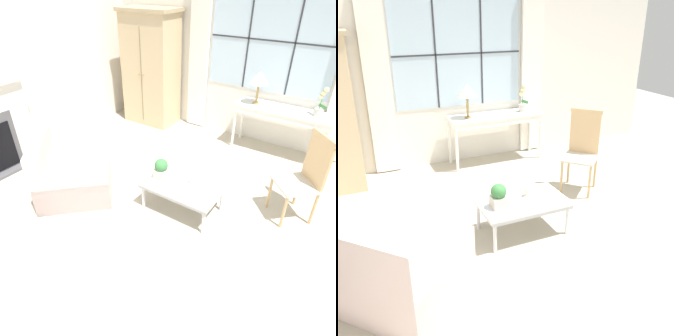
% 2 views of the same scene
% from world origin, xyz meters
% --- Properties ---
extents(ground_plane, '(14.00, 14.00, 0.00)m').
position_xyz_m(ground_plane, '(0.00, 0.00, 0.00)').
color(ground_plane, '#B2A893').
extents(wall_back_windowed, '(7.20, 0.14, 2.80)m').
position_xyz_m(wall_back_windowed, '(0.00, 3.02, 1.40)').
color(wall_back_windowed, silver).
rests_on(wall_back_windowed, ground_plane).
extents(console_table, '(1.53, 0.46, 0.79)m').
position_xyz_m(console_table, '(0.48, 2.71, 0.70)').
color(console_table, white).
rests_on(console_table, ground_plane).
extents(table_lamp, '(0.31, 0.31, 0.52)m').
position_xyz_m(table_lamp, '(0.01, 2.69, 1.20)').
color(table_lamp, '#9E7F47').
rests_on(table_lamp, console_table).
extents(potted_orchid, '(0.17, 0.13, 0.44)m').
position_xyz_m(potted_orchid, '(0.96, 2.71, 0.95)').
color(potted_orchid, '#BCB7AD').
rests_on(potted_orchid, console_table).
extents(armchair_upholstered, '(1.35, 1.35, 0.83)m').
position_xyz_m(armchair_upholstered, '(-1.54, 0.05, 0.27)').
color(armchair_upholstered, beige).
rests_on(armchair_upholstered, ground_plane).
extents(side_chair_wooden, '(0.62, 0.62, 1.11)m').
position_xyz_m(side_chair_wooden, '(1.16, 1.27, 0.62)').
color(side_chair_wooden, beige).
rests_on(side_chair_wooden, ground_plane).
extents(coffee_table, '(0.97, 0.60, 0.39)m').
position_xyz_m(coffee_table, '(-0.10, 0.57, 0.35)').
color(coffee_table, silver).
rests_on(coffee_table, ground_plane).
extents(potted_plant_small, '(0.17, 0.17, 0.27)m').
position_xyz_m(potted_plant_small, '(-0.40, 0.54, 0.53)').
color(potted_plant_small, '#BCB7AD').
rests_on(potted_plant_small, coffee_table).
extents(pillar_candle, '(0.10, 0.10, 0.11)m').
position_xyz_m(pillar_candle, '(-0.01, 0.64, 0.44)').
color(pillar_candle, silver).
rests_on(pillar_candle, coffee_table).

